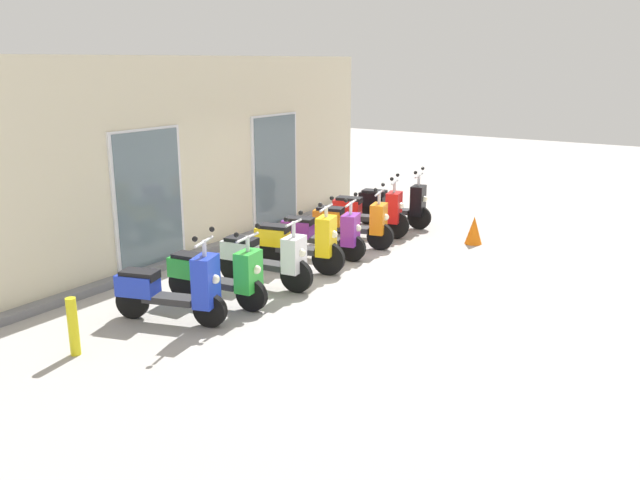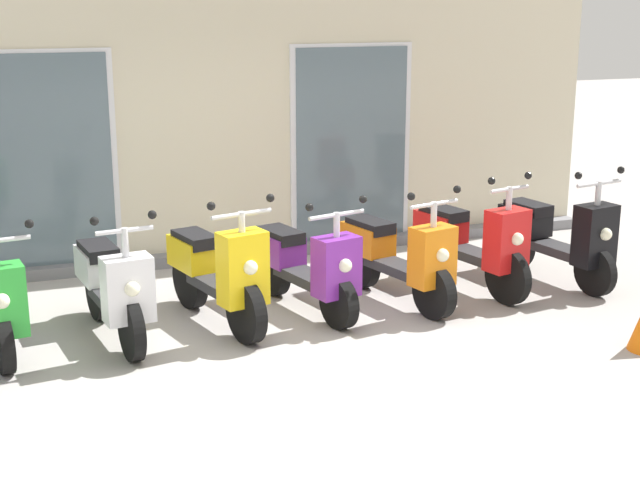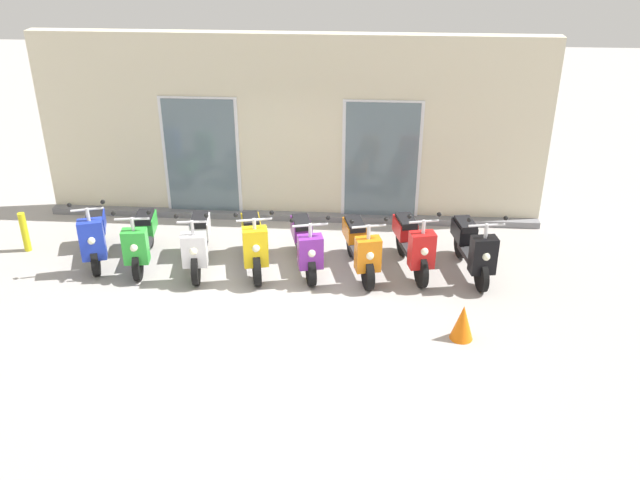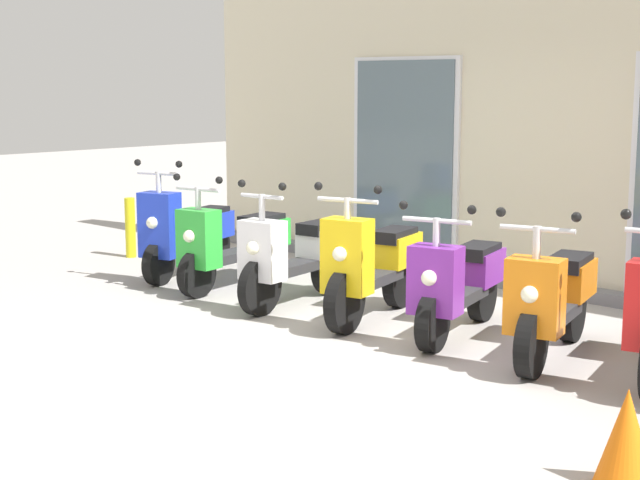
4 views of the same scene
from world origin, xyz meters
The scene contains 12 objects.
ground_plane centered at (0.00, 0.00, 0.00)m, with size 40.00×40.00×0.00m, color #A8A39E.
storefront_facade centered at (0.00, 2.95, 1.64)m, with size 9.19×0.50×3.39m.
scooter_blue centered at (-3.06, 0.88, 0.47)m, with size 0.80×1.52×1.27m.
scooter_green centered at (-2.25, 0.84, 0.45)m, with size 0.63×1.59×1.17m.
scooter_white centered at (-1.29, 0.75, 0.47)m, with size 0.57×1.58×1.19m.
scooter_yellow centered at (-0.39, 0.77, 0.48)m, with size 0.72×1.58×1.23m.
scooter_purple centered at (0.44, 0.86, 0.44)m, with size 0.74×1.54×1.14m.
scooter_orange centered at (1.33, 0.80, 0.45)m, with size 0.73×1.56×1.18m.
scooter_red centered at (2.16, 0.90, 0.49)m, with size 0.68×1.58×1.23m.
scooter_black centered at (3.11, 0.85, 0.49)m, with size 0.68×1.57×1.23m.
curb_bollard centered at (-4.39, 1.13, 0.35)m, with size 0.12×0.12×0.70m, color yellow.
traffic_cone centered at (2.76, -0.99, 0.26)m, with size 0.32×0.32×0.52m, color orange.
Camera 3 is at (1.38, -8.91, 5.44)m, focal length 38.29 mm.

